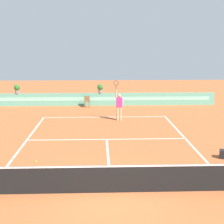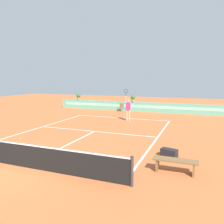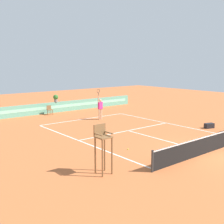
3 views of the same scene
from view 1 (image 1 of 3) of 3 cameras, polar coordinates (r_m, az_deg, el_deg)
The scene contains 9 objects.
ground_plane at distance 17.10m, azimuth -0.88°, elevation -5.02°, with size 60.00×60.00×0.00m, color #BC6033.
court_lines at distance 17.79m, azimuth -0.93°, elevation -4.36°, with size 8.32×11.94×0.01m.
net at distance 11.27m, azimuth -0.16°, elevation -11.11°, with size 8.92×0.10×1.00m.
back_wall_barrier at distance 27.15m, azimuth -1.39°, elevation 2.18°, with size 18.00×0.21×1.00m.
ball_kid_chair at distance 26.44m, azimuth -4.27°, elevation 1.85°, with size 0.44×0.44×0.85m.
tennis_player at distance 21.62m, azimuth 1.20°, elevation 1.30°, with size 0.62×0.24×2.58m.
tennis_ball_near_baseline at distance 14.55m, azimuth -12.77°, elevation -8.15°, with size 0.07×0.07×0.07m, color #CCE033.
potted_plant_centre at distance 27.01m, azimuth -2.00°, elevation 4.08°, with size 0.48×0.48×0.72m.
potted_plant_far_left at distance 27.79m, azimuth -15.79°, elevation 3.87°, with size 0.48×0.48×0.72m.
Camera 1 is at (-0.37, -10.41, 4.81)m, focal length 54.01 mm.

